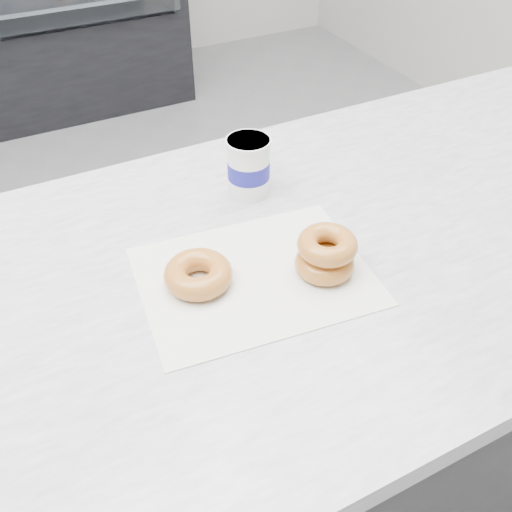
% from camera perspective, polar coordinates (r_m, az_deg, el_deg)
% --- Properties ---
extents(ground, '(5.00, 5.00, 0.00)m').
position_cam_1_polar(ground, '(1.90, -19.78, -14.07)').
color(ground, gray).
rests_on(ground, ground).
extents(wax_paper, '(0.37, 0.30, 0.00)m').
position_cam_1_polar(wax_paper, '(0.86, -0.14, -2.02)').
color(wax_paper, silver).
rests_on(wax_paper, counter).
extents(donut_single, '(0.13, 0.13, 0.04)m').
position_cam_1_polar(donut_single, '(0.84, -5.80, -1.82)').
color(donut_single, '#C78236').
rests_on(donut_single, wax_paper).
extents(donut_stack, '(0.11, 0.11, 0.06)m').
position_cam_1_polar(donut_stack, '(0.85, 7.00, 0.21)').
color(donut_stack, '#C78236').
rests_on(donut_stack, wax_paper).
extents(coffee_cup, '(0.09, 0.09, 0.11)m').
position_cam_1_polar(coffee_cup, '(1.00, -0.75, 8.99)').
color(coffee_cup, white).
rests_on(coffee_cup, counter).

